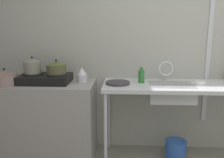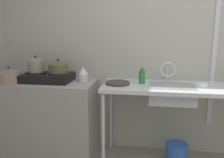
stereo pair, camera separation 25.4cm
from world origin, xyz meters
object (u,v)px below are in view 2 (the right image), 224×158
Objects in this scene: percolator at (83,74)px; bucket_on_floor at (176,154)px; bottle_by_sink at (142,77)px; sink_basin at (171,94)px; small_bowl_on_drainboard at (203,85)px; pot_beside_stove at (9,76)px; faucet at (168,70)px; pot_on_right_burner at (58,67)px; frying_pan at (117,83)px; pot_on_left_burner at (36,65)px; stove at (48,77)px.

percolator is 1.35m from bucket_on_floor.
bottle_by_sink is at bearing 0.08° from percolator.
small_bowl_on_drainboard is at bearing 1.33° from sink_basin.
faucet reaches higher than pot_beside_stove.
frying_pan is at bearing -2.01° from pot_on_right_burner.
percolator reaches higher than bucket_on_floor.
pot_on_left_burner is 0.31m from pot_beside_stove.
percolator is 0.99m from sink_basin.
sink_basin is at bearing 3.98° from pot_beside_stove.
faucet is 2.27× the size of small_bowl_on_drainboard.
pot_beside_stove reaches higher than stove.
bucket_on_floor is (1.46, -0.05, -0.81)m from stove.
faucet is (1.34, 0.13, 0.09)m from stove.
faucet is 0.29m from bottle_by_sink.
pot_on_right_burner is 0.82× the size of frying_pan.
percolator is 0.66m from bottle_by_sink.
faucet is (1.47, 0.13, -0.05)m from pot_on_left_burner.
pot_on_right_burner is at bearing -176.70° from bottle_by_sink.
sink_basin is at bearing -12.28° from bottle_by_sink.
percolator is at bearing 13.57° from pot_beside_stove.
sink_basin is (1.24, -0.02, -0.26)m from pot_on_right_burner.
pot_on_left_burner is 0.39× the size of sink_basin.
bucket_on_floor is at bearing -55.56° from faucet.
pot_on_left_burner reaches higher than stove.
small_bowl_on_drainboard is (1.28, -0.06, -0.06)m from percolator.
pot_on_right_burner is 0.83× the size of pot_beside_stove.
frying_pan is 1.50× the size of bottle_by_sink.
frying_pan is (0.67, -0.02, -0.16)m from pot_on_right_burner.
pot_on_right_burner reaches higher than bucket_on_floor.
percolator is 0.94× the size of bottle_by_sink.
frying_pan is (0.40, -0.08, -0.07)m from percolator.
pot_beside_stove is at bearing -177.20° from bucket_on_floor.
bucket_on_floor is (0.65, -0.02, -0.77)m from frying_pan.
bottle_by_sink is at bearing 3.30° from pot_on_right_burner.
faucet is 0.39m from small_bowl_on_drainboard.
percolator is at bearing 176.02° from sink_basin.
pot_on_left_burner reaches higher than pot_beside_stove.
sink_basin reaches higher than bucket_on_floor.
pot_on_left_burner reaches higher than percolator.
frying_pan is 1.08× the size of bucket_on_floor.
stove is 1.35m from faucet.
percolator is (0.79, 0.19, 0.00)m from pot_beside_stove.
bottle_by_sink reaches higher than frying_pan.
frying_pan is 0.88m from small_bowl_on_drainboard.
stove is at bearing -0.00° from pot_on_left_burner.
pot_on_left_burner is at bearing 180.00° from pot_on_right_burner.
pot_on_left_burner is at bearing -174.39° from percolator.
stove is 2.10× the size of frying_pan.
small_bowl_on_drainboard is at bearing 9.93° from bucket_on_floor.
pot_on_right_burner is 0.54m from pot_beside_stove.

